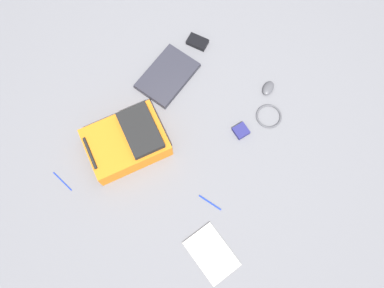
{
  "coord_description": "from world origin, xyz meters",
  "views": [
    {
      "loc": [
        -0.58,
        -0.35,
        2.1
      ],
      "look_at": [
        -0.02,
        0.02,
        0.02
      ],
      "focal_mm": 36.43,
      "sensor_mm": 36.0,
      "label": 1
    }
  ],
  "objects_px": {
    "pen_black": "(210,202)",
    "earbud_pouch": "(241,131)",
    "laptop": "(167,76)",
    "book_manual": "(212,254)",
    "pen_blue": "(62,181)",
    "computer_mouse": "(268,88)",
    "cable_coil": "(269,116)",
    "backpack": "(128,141)",
    "power_brick": "(197,42)"
  },
  "relations": [
    {
      "from": "pen_black",
      "to": "earbud_pouch",
      "type": "xyz_separation_m",
      "value": [
        0.44,
        0.07,
        0.01
      ]
    },
    {
      "from": "laptop",
      "to": "book_manual",
      "type": "height_order",
      "value": "laptop"
    },
    {
      "from": "laptop",
      "to": "pen_blue",
      "type": "distance_m",
      "value": 0.85
    },
    {
      "from": "earbud_pouch",
      "to": "pen_blue",
      "type": "bearing_deg",
      "value": 139.38
    },
    {
      "from": "laptop",
      "to": "pen_black",
      "type": "bearing_deg",
      "value": -129.06
    },
    {
      "from": "computer_mouse",
      "to": "pen_black",
      "type": "height_order",
      "value": "computer_mouse"
    },
    {
      "from": "computer_mouse",
      "to": "pen_blue",
      "type": "distance_m",
      "value": 1.29
    },
    {
      "from": "earbud_pouch",
      "to": "cable_coil",
      "type": "bearing_deg",
      "value": -27.49
    },
    {
      "from": "backpack",
      "to": "earbud_pouch",
      "type": "height_order",
      "value": "backpack"
    },
    {
      "from": "computer_mouse",
      "to": "power_brick",
      "type": "distance_m",
      "value": 0.52
    },
    {
      "from": "backpack",
      "to": "computer_mouse",
      "type": "bearing_deg",
      "value": -33.49
    },
    {
      "from": "computer_mouse",
      "to": "pen_black",
      "type": "bearing_deg",
      "value": 90.57
    },
    {
      "from": "backpack",
      "to": "power_brick",
      "type": "height_order",
      "value": "backpack"
    },
    {
      "from": "backpack",
      "to": "pen_blue",
      "type": "xyz_separation_m",
      "value": [
        -0.37,
        0.19,
        -0.07
      ]
    },
    {
      "from": "backpack",
      "to": "laptop",
      "type": "height_order",
      "value": "backpack"
    },
    {
      "from": "earbud_pouch",
      "to": "backpack",
      "type": "bearing_deg",
      "value": 130.45
    },
    {
      "from": "backpack",
      "to": "cable_coil",
      "type": "distance_m",
      "value": 0.82
    },
    {
      "from": "earbud_pouch",
      "to": "pen_black",
      "type": "bearing_deg",
      "value": -170.91
    },
    {
      "from": "cable_coil",
      "to": "power_brick",
      "type": "distance_m",
      "value": 0.64
    },
    {
      "from": "pen_blue",
      "to": "book_manual",
      "type": "bearing_deg",
      "value": -82.19
    },
    {
      "from": "power_brick",
      "to": "cable_coil",
      "type": "bearing_deg",
      "value": -106.72
    },
    {
      "from": "earbud_pouch",
      "to": "book_manual",
      "type": "bearing_deg",
      "value": -161.66
    },
    {
      "from": "cable_coil",
      "to": "pen_blue",
      "type": "bearing_deg",
      "value": 141.42
    },
    {
      "from": "computer_mouse",
      "to": "pen_blue",
      "type": "bearing_deg",
      "value": 53.77
    },
    {
      "from": "cable_coil",
      "to": "earbud_pouch",
      "type": "height_order",
      "value": "earbud_pouch"
    },
    {
      "from": "power_brick",
      "to": "pen_blue",
      "type": "distance_m",
      "value": 1.15
    },
    {
      "from": "book_manual",
      "to": "earbud_pouch",
      "type": "xyz_separation_m",
      "value": [
        0.66,
        0.22,
        0.01
      ]
    },
    {
      "from": "laptop",
      "to": "computer_mouse",
      "type": "distance_m",
      "value": 0.6
    },
    {
      "from": "book_manual",
      "to": "backpack",
      "type": "bearing_deg",
      "value": 70.62
    },
    {
      "from": "book_manual",
      "to": "pen_blue",
      "type": "height_order",
      "value": "book_manual"
    },
    {
      "from": "pen_black",
      "to": "cable_coil",
      "type": "bearing_deg",
      "value": -1.65
    },
    {
      "from": "book_manual",
      "to": "laptop",
      "type": "bearing_deg",
      "value": 46.69
    },
    {
      "from": "pen_blue",
      "to": "earbud_pouch",
      "type": "height_order",
      "value": "earbud_pouch"
    },
    {
      "from": "cable_coil",
      "to": "power_brick",
      "type": "xyz_separation_m",
      "value": [
        0.18,
        0.61,
        0.01
      ]
    },
    {
      "from": "laptop",
      "to": "computer_mouse",
      "type": "bearing_deg",
      "value": -64.83
    },
    {
      "from": "backpack",
      "to": "pen_black",
      "type": "relative_size",
      "value": 3.73
    },
    {
      "from": "computer_mouse",
      "to": "earbud_pouch",
      "type": "relative_size",
      "value": 1.28
    },
    {
      "from": "laptop",
      "to": "earbud_pouch",
      "type": "bearing_deg",
      "value": -96.34
    },
    {
      "from": "cable_coil",
      "to": "earbud_pouch",
      "type": "xyz_separation_m",
      "value": [
        -0.17,
        0.09,
        0.01
      ]
    },
    {
      "from": "backpack",
      "to": "pen_black",
      "type": "distance_m",
      "value": 0.56
    },
    {
      "from": "cable_coil",
      "to": "pen_blue",
      "type": "relative_size",
      "value": 1.0
    },
    {
      "from": "computer_mouse",
      "to": "power_brick",
      "type": "height_order",
      "value": "computer_mouse"
    },
    {
      "from": "laptop",
      "to": "cable_coil",
      "type": "relative_size",
      "value": 2.47
    },
    {
      "from": "backpack",
      "to": "laptop",
      "type": "bearing_deg",
      "value": 7.41
    },
    {
      "from": "computer_mouse",
      "to": "backpack",
      "type": "bearing_deg",
      "value": 51.63
    },
    {
      "from": "backpack",
      "to": "power_brick",
      "type": "distance_m",
      "value": 0.77
    },
    {
      "from": "backpack",
      "to": "cable_coil",
      "type": "bearing_deg",
      "value": -44.53
    },
    {
      "from": "pen_black",
      "to": "pen_blue",
      "type": "bearing_deg",
      "value": 114.83
    },
    {
      "from": "backpack",
      "to": "power_brick",
      "type": "bearing_deg",
      "value": 2.73
    },
    {
      "from": "backpack",
      "to": "earbud_pouch",
      "type": "xyz_separation_m",
      "value": [
        0.41,
        -0.48,
        -0.06
      ]
    }
  ]
}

